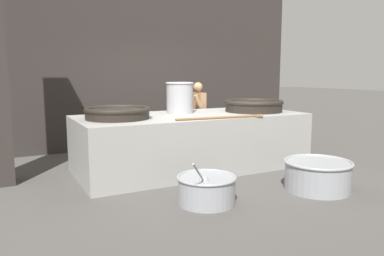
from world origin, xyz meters
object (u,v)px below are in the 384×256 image
(giant_wok_near, at_px, (118,113))
(giant_wok_far, at_px, (254,105))
(stock_pot, at_px, (180,97))
(prep_bowl_meat, at_px, (318,174))
(cook, at_px, (198,114))
(prep_bowl_vegetables, at_px, (207,188))

(giant_wok_near, relative_size, giant_wok_far, 0.95)
(stock_pot, bearing_deg, prep_bowl_meat, -64.41)
(prep_bowl_meat, bearing_deg, giant_wok_near, 140.13)
(giant_wok_far, bearing_deg, cook, 110.54)
(stock_pot, bearing_deg, cook, 46.95)
(stock_pot, relative_size, prep_bowl_meat, 0.58)
(stock_pot, distance_m, prep_bowl_vegetables, 2.33)
(cook, bearing_deg, prep_bowl_meat, 90.31)
(giant_wok_near, bearing_deg, giant_wok_far, -1.32)
(giant_wok_near, distance_m, prep_bowl_vegetables, 1.99)
(giant_wok_far, relative_size, prep_bowl_meat, 1.14)
(prep_bowl_vegetables, bearing_deg, cook, 63.75)
(stock_pot, bearing_deg, prep_bowl_vegetables, -106.34)
(giant_wok_far, distance_m, stock_pot, 1.40)
(giant_wok_far, bearing_deg, prep_bowl_meat, -97.80)
(giant_wok_far, height_order, stock_pot, stock_pot)
(giant_wok_far, height_order, prep_bowl_meat, giant_wok_far)
(giant_wok_far, distance_m, cook, 1.41)
(prep_bowl_vegetables, bearing_deg, stock_pot, 73.66)
(prep_bowl_vegetables, relative_size, prep_bowl_meat, 0.87)
(giant_wok_near, relative_size, prep_bowl_vegetables, 1.23)
(stock_pot, height_order, prep_bowl_vegetables, stock_pot)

